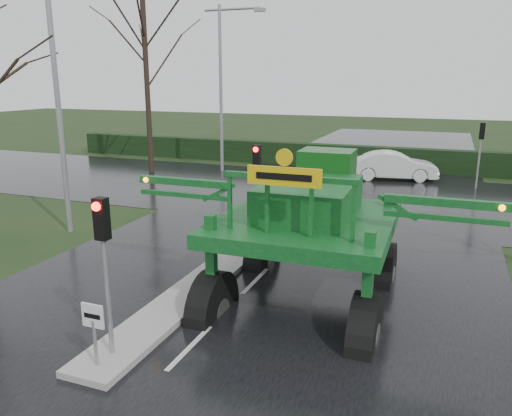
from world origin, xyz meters
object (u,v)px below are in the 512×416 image
(street_light_left_near, at_px, (62,72))
(traffic_signal_far, at_px, (481,141))
(traffic_signal_mid, at_px, (257,171))
(street_light_left_far, at_px, (225,74))
(keep_left_sign, at_px, (94,325))
(traffic_signal_near, at_px, (103,244))
(white_sedan, at_px, (393,180))
(crop_sprayer, at_px, (215,213))

(street_light_left_near, bearing_deg, traffic_signal_far, 43.63)
(traffic_signal_mid, xyz_separation_m, street_light_left_far, (-6.89, 12.51, 3.40))
(keep_left_sign, bearing_deg, street_light_left_far, 107.78)
(street_light_left_near, bearing_deg, traffic_signal_mid, 12.21)
(traffic_signal_near, distance_m, white_sedan, 22.43)
(street_light_left_near, xyz_separation_m, crop_sprayer, (7.88, -3.96, -3.45))
(crop_sprayer, bearing_deg, traffic_signal_mid, 99.26)
(street_light_left_near, bearing_deg, crop_sprayer, -26.71)
(traffic_signal_far, distance_m, crop_sprayer, 19.22)
(traffic_signal_mid, height_order, traffic_signal_far, same)
(traffic_signal_mid, xyz_separation_m, traffic_signal_far, (7.80, 12.52, 0.00))
(traffic_signal_near, height_order, street_light_left_far, street_light_left_far)
(traffic_signal_far, bearing_deg, traffic_signal_mid, 58.07)
(crop_sprayer, xyz_separation_m, white_sedan, (2.36, 18.99, -2.54))
(traffic_signal_mid, height_order, street_light_left_near, street_light_left_near)
(keep_left_sign, relative_size, traffic_signal_near, 0.38)
(traffic_signal_far, height_order, street_light_left_far, street_light_left_far)
(traffic_signal_far, distance_m, street_light_left_near, 20.58)
(keep_left_sign, distance_m, traffic_signal_far, 22.93)
(traffic_signal_far, xyz_separation_m, white_sedan, (-4.46, 1.02, -2.59))
(traffic_signal_near, xyz_separation_m, crop_sprayer, (0.98, 3.05, -0.06))
(crop_sprayer, distance_m, white_sedan, 19.30)
(keep_left_sign, distance_m, traffic_signal_mid, 9.12)
(crop_sprayer, bearing_deg, street_light_left_far, 112.74)
(traffic_signal_near, xyz_separation_m, traffic_signal_far, (7.80, 21.02, 0.00))
(white_sedan, bearing_deg, traffic_signal_near, 159.47)
(keep_left_sign, bearing_deg, street_light_left_near, 132.59)
(keep_left_sign, height_order, street_light_left_near, street_light_left_near)
(crop_sprayer, bearing_deg, traffic_signal_near, -108.78)
(keep_left_sign, height_order, street_light_left_far, street_light_left_far)
(keep_left_sign, bearing_deg, traffic_signal_mid, 90.00)
(keep_left_sign, relative_size, traffic_signal_mid, 0.38)
(street_light_left_far, relative_size, white_sedan, 2.04)
(street_light_left_near, xyz_separation_m, white_sedan, (10.24, 15.02, -5.99))
(street_light_left_near, xyz_separation_m, street_light_left_far, (0.00, 14.00, 0.00))
(keep_left_sign, distance_m, street_light_left_far, 23.11)
(crop_sprayer, bearing_deg, keep_left_sign, -106.43)
(street_light_left_far, xyz_separation_m, white_sedan, (10.24, 1.02, -5.99))
(street_light_left_far, bearing_deg, crop_sprayer, -66.32)
(traffic_signal_near, height_order, traffic_signal_far, same)
(keep_left_sign, bearing_deg, traffic_signal_far, 70.07)
(street_light_left_near, height_order, white_sedan, street_light_left_near)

